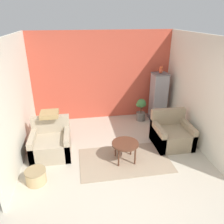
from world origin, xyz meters
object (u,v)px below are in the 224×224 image
object	(u,v)px
parrot	(161,70)
potted_plant	(141,109)
wicker_basket	(36,176)
birdcage	(158,97)
coffee_table	(125,145)
armchair_right	(171,135)
armchair_left	(51,144)

from	to	relation	value
parrot	potted_plant	bearing A→B (deg)	-176.92
wicker_basket	birdcage	bearing A→B (deg)	35.54
birdcage	parrot	size ratio (longest dim) A/B	6.19
coffee_table	birdcage	world-z (taller)	birdcage
potted_plant	birdcage	bearing A→B (deg)	2.87
armchair_right	potted_plant	bearing A→B (deg)	103.55
birdcage	potted_plant	size ratio (longest dim) A/B	2.08
coffee_table	parrot	world-z (taller)	parrot
birdcage	armchair_right	bearing A→B (deg)	-96.84
coffee_table	armchair_left	bearing A→B (deg)	161.73
armchair_right	parrot	distance (m)	1.96
coffee_table	armchair_left	size ratio (longest dim) A/B	0.67
armchair_left	potted_plant	world-z (taller)	armchair_left
coffee_table	wicker_basket	size ratio (longest dim) A/B	1.47
coffee_table	birdcage	bearing A→B (deg)	53.25
armchair_right	wicker_basket	xyz separation A→B (m)	(-3.11, -0.87, -0.12)
armchair_left	parrot	size ratio (longest dim) A/B	3.76
wicker_basket	parrot	bearing A→B (deg)	35.56
armchair_right	birdcage	world-z (taller)	birdcage
potted_plant	coffee_table	bearing A→B (deg)	-115.76
armchair_left	birdcage	bearing A→B (deg)	24.81
parrot	coffee_table	bearing A→B (deg)	-126.73
armchair_left	parrot	xyz separation A→B (m)	(3.07, 1.42, 1.27)
potted_plant	wicker_basket	size ratio (longest dim) A/B	1.74
coffee_table	wicker_basket	xyz separation A→B (m)	(-1.83, -0.40, -0.25)
birdcage	potted_plant	bearing A→B (deg)	-177.13
wicker_basket	coffee_table	bearing A→B (deg)	12.29
birdcage	potted_plant	world-z (taller)	birdcage
armchair_left	parrot	distance (m)	3.61
birdcage	potted_plant	xyz separation A→B (m)	(-0.53, -0.03, -0.34)
armchair_right	coffee_table	bearing A→B (deg)	-159.87
birdcage	wicker_basket	size ratio (longest dim) A/B	3.63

